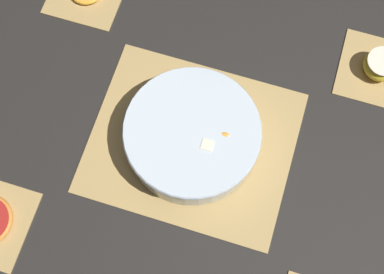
{
  "coord_description": "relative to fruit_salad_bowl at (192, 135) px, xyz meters",
  "views": [
    {
      "loc": [
        0.1,
        -0.33,
        1.06
      ],
      "look_at": [
        0.0,
        0.0,
        0.04
      ],
      "focal_mm": 50.0,
      "sensor_mm": 36.0,
      "label": 1
    }
  ],
  "objects": [
    {
      "name": "bamboo_mat_center",
      "position": [
        0.0,
        -0.0,
        -0.05
      ],
      "size": [
        0.42,
        0.35,
        0.01
      ],
      "color": "tan",
      "rests_on": "ground_plane"
    },
    {
      "name": "ground_plane",
      "position": [
        0.0,
        -0.0,
        -0.05
      ],
      "size": [
        6.0,
        6.0,
        0.0
      ],
      "primitive_type": "plane",
      "color": "black"
    },
    {
      "name": "fruit_salad_bowl",
      "position": [
        0.0,
        0.0,
        0.0
      ],
      "size": [
        0.28,
        0.28,
        0.08
      ],
      "color": "silver",
      "rests_on": "bamboo_mat_center"
    },
    {
      "name": "coaster_mat_far_right",
      "position": [
        0.34,
        0.28,
        -0.05
      ],
      "size": [
        0.16,
        0.16,
        0.01
      ],
      "color": "tan",
      "rests_on": "ground_plane"
    },
    {
      "name": "apple_half",
      "position": [
        0.34,
        0.28,
        -0.02
      ],
      "size": [
        0.08,
        0.08,
        0.04
      ],
      "color": "gold",
      "rests_on": "coaster_mat_far_right"
    }
  ]
}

